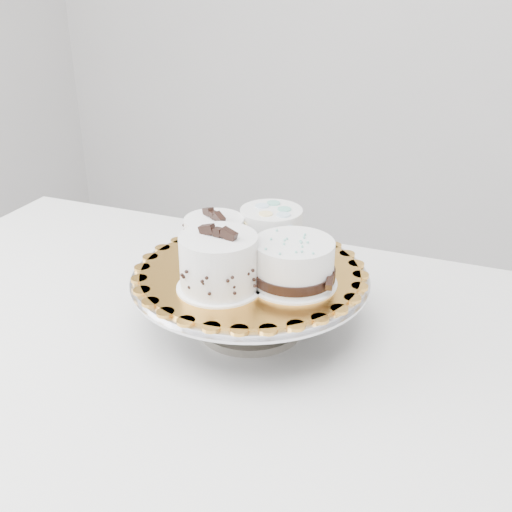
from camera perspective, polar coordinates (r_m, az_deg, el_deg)
The scene contains 7 objects.
table at distance 1.01m, azimuth -4.95°, elevation -10.89°, with size 1.30×0.96×0.75m.
cake_stand at distance 0.95m, azimuth -0.52°, elevation -3.12°, with size 0.35×0.35×0.09m.
cake_board at distance 0.93m, azimuth -0.52°, elevation -1.40°, with size 0.32×0.32×0.00m, color orange.
cake_swirl at distance 0.87m, azimuth -3.32°, elevation -0.70°, with size 0.12×0.12×0.09m.
cake_banded at distance 0.95m, azimuth -3.70°, elevation 1.41°, with size 0.12×0.12×0.08m.
cake_dots at distance 0.97m, azimuth 1.36°, elevation 2.30°, with size 0.12×0.12×0.07m.
cake_ribbon at distance 0.88m, azimuth 3.41°, elevation -0.77°, with size 0.14×0.14×0.07m.
Camera 1 is at (0.57, -0.52, 1.27)m, focal length 45.00 mm.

